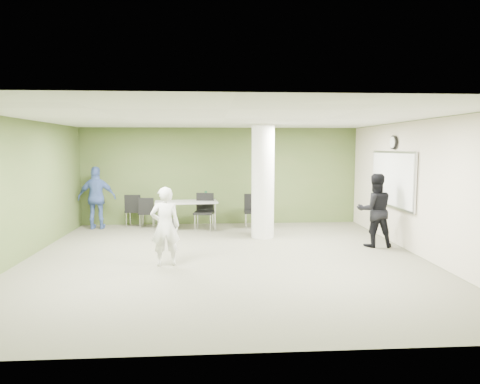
{
  "coord_description": "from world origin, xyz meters",
  "views": [
    {
      "loc": [
        -0.26,
        -8.44,
        2.24
      ],
      "look_at": [
        0.37,
        1.0,
        1.25
      ],
      "focal_mm": 32.0,
      "sensor_mm": 36.0,
      "label": 1
    }
  ],
  "objects": [
    {
      "name": "floor",
      "position": [
        0.0,
        0.0,
        0.0
      ],
      "size": [
        8.0,
        8.0,
        0.0
      ],
      "primitive_type": "plane",
      "color": "#585645",
      "rests_on": "ground"
    },
    {
      "name": "ceiling",
      "position": [
        0.0,
        0.0,
        2.8
      ],
      "size": [
        8.0,
        8.0,
        0.0
      ],
      "primitive_type": "plane",
      "rotation": [
        3.14,
        0.0,
        0.0
      ],
      "color": "white",
      "rests_on": "wall_back"
    },
    {
      "name": "wall_back",
      "position": [
        0.0,
        4.0,
        1.4
      ],
      "size": [
        8.0,
        2.8,
        0.02
      ],
      "primitive_type": "cube",
      "rotation": [
        1.57,
        0.0,
        0.0
      ],
      "color": "#475C2B",
      "rests_on": "floor"
    },
    {
      "name": "wall_left",
      "position": [
        -4.0,
        0.0,
        1.4
      ],
      "size": [
        0.02,
        8.0,
        2.8
      ],
      "primitive_type": "cube",
      "color": "#475C2B",
      "rests_on": "floor"
    },
    {
      "name": "wall_right_cream",
      "position": [
        4.0,
        0.0,
        1.4
      ],
      "size": [
        0.02,
        8.0,
        2.8
      ],
      "primitive_type": "cube",
      "color": "beige",
      "rests_on": "floor"
    },
    {
      "name": "column",
      "position": [
        1.0,
        2.0,
        1.4
      ],
      "size": [
        0.56,
        0.56,
        2.8
      ],
      "primitive_type": "cylinder",
      "color": "silver",
      "rests_on": "floor"
    },
    {
      "name": "whiteboard",
      "position": [
        3.92,
        1.2,
        1.5
      ],
      "size": [
        0.05,
        2.3,
        1.3
      ],
      "color": "silver",
      "rests_on": "wall_right_cream"
    },
    {
      "name": "wall_clock",
      "position": [
        3.92,
        1.2,
        2.35
      ],
      "size": [
        0.06,
        0.32,
        0.32
      ],
      "color": "black",
      "rests_on": "wall_right_cream"
    },
    {
      "name": "folding_table",
      "position": [
        -0.93,
        3.08,
        0.74
      ],
      "size": [
        1.72,
        0.89,
        1.04
      ],
      "rotation": [
        0.0,
        0.0,
        0.1
      ],
      "color": "#9B9B95",
      "rests_on": "floor"
    },
    {
      "name": "wastebasket",
      "position": [
        -1.34,
        3.14,
        0.15
      ],
      "size": [
        0.25,
        0.25,
        0.29
      ],
      "primitive_type": "cylinder",
      "color": "#4C4C4C",
      "rests_on": "floor"
    },
    {
      "name": "chair_back_left",
      "position": [
        -2.05,
        3.36,
        0.5
      ],
      "size": [
        0.43,
        0.43,
        0.87
      ],
      "rotation": [
        0.0,
        0.0,
        3.14
      ],
      "color": "black",
      "rests_on": "floor"
    },
    {
      "name": "chair_back_right",
      "position": [
        -2.44,
        3.56,
        0.54
      ],
      "size": [
        0.5,
        0.5,
        0.93
      ],
      "rotation": [
        0.0,
        0.0,
        3.05
      ],
      "color": "black",
      "rests_on": "floor"
    },
    {
      "name": "chair_table_left",
      "position": [
        -0.46,
        3.02,
        0.59
      ],
      "size": [
        0.56,
        0.56,
        1.0
      ],
      "rotation": [
        0.0,
        0.0,
        -0.14
      ],
      "color": "black",
      "rests_on": "floor"
    },
    {
      "name": "chair_table_right",
      "position": [
        0.87,
        3.32,
        0.55
      ],
      "size": [
        0.47,
        0.47,
        0.94
      ],
      "rotation": [
        0.0,
        0.0,
        -0.02
      ],
      "color": "black",
      "rests_on": "floor"
    },
    {
      "name": "woman_white",
      "position": [
        -1.14,
        -0.42,
        0.75
      ],
      "size": [
        0.6,
        0.44,
        1.5
      ],
      "primitive_type": "imported",
      "rotation": [
        0.0,
        0.0,
        3.3
      ],
      "color": "silver",
      "rests_on": "floor"
    },
    {
      "name": "man_black",
      "position": [
        3.4,
        0.85,
        0.83
      ],
      "size": [
        0.84,
        0.67,
        1.65
      ],
      "primitive_type": "imported",
      "rotation": [
        0.0,
        0.0,
        3.09
      ],
      "color": "black",
      "rests_on": "floor"
    },
    {
      "name": "man_blue",
      "position": [
        -3.4,
        3.4,
        0.86
      ],
      "size": [
        1.03,
        0.47,
        1.72
      ],
      "primitive_type": "imported",
      "rotation": [
        0.0,
        0.0,
        3.19
      ],
      "color": "#415BA2",
      "rests_on": "floor"
    }
  ]
}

